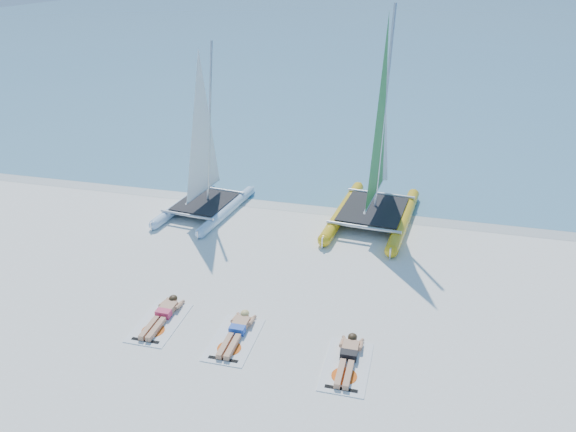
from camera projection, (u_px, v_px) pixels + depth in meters
The scene contains 11 objects.
ground at pixel (271, 284), 15.44m from camera, with size 140.00×140.00×0.00m, color white.
sea at pixel (408, 27), 70.75m from camera, with size 140.00×115.00×0.01m, color #6AA0B1.
wet_sand_strip at pixel (313, 205), 20.27m from camera, with size 140.00×1.40×0.01m, color silver.
catamaran_blue at pixel (203, 163), 19.18m from camera, with size 2.53×4.51×5.87m.
catamaran_yellow at pixel (380, 153), 18.61m from camera, with size 2.95×5.69×7.12m.
towel_a at pixel (160, 323), 13.80m from camera, with size 1.00×1.85×0.02m, color white.
sunbather_a at pixel (163, 314), 13.93m from camera, with size 0.37×1.73×0.26m.
towel_b at pixel (234, 339), 13.20m from camera, with size 1.00×1.85×0.02m, color white.
sunbather_b at pixel (237, 331), 13.32m from camera, with size 0.37×1.73×0.26m.
towel_c at pixel (347, 366), 12.34m from camera, with size 1.00×1.85×0.02m, color white.
sunbather_c at pixel (348, 357), 12.47m from camera, with size 0.37×1.73×0.26m.
Camera 1 is at (3.73, -12.67, 8.22)m, focal length 35.00 mm.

